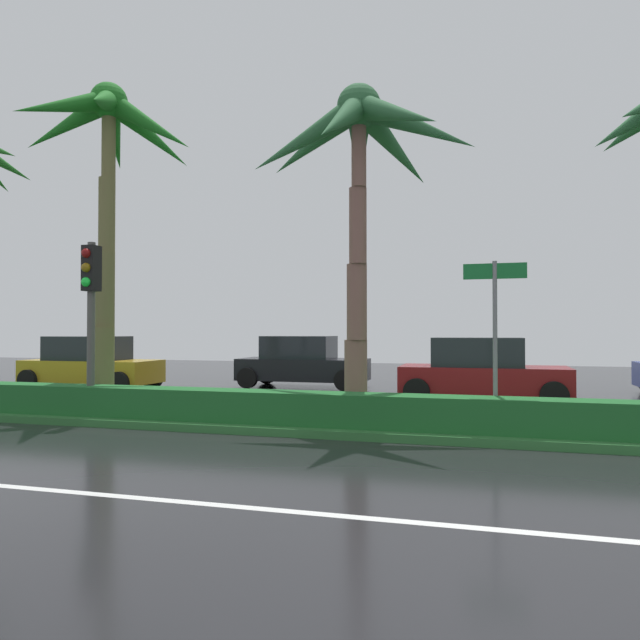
# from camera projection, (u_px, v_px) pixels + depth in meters

# --- Properties ---
(ground_plane) EXTENTS (90.00, 42.00, 0.10)m
(ground_plane) POSITION_uv_depth(u_px,v_px,m) (500.00, 424.00, 12.22)
(ground_plane) COLOR black
(near_lane_divider_stripe) EXTENTS (81.00, 0.14, 0.01)m
(near_lane_divider_stripe) POSITION_uv_depth(u_px,v_px,m) (520.00, 532.00, 5.49)
(near_lane_divider_stripe) COLOR white
(near_lane_divider_stripe) RESTS_ON ground_plane
(median_strip) EXTENTS (85.50, 4.00, 0.15)m
(median_strip) POSITION_uv_depth(u_px,v_px,m) (501.00, 425.00, 11.26)
(median_strip) COLOR #2D6B33
(median_strip) RESTS_ON ground_plane
(median_hedge) EXTENTS (76.50, 0.70, 0.60)m
(median_hedge) POSITION_uv_depth(u_px,v_px,m) (504.00, 416.00, 9.92)
(median_hedge) COLOR #1E6028
(median_hedge) RESTS_ON median_strip
(palm_tree_mid_left) EXTENTS (4.59, 4.45, 7.88)m
(palm_tree_mid_left) POSITION_uv_depth(u_px,v_px,m) (108.00, 151.00, 14.31)
(palm_tree_mid_left) COLOR brown
(palm_tree_mid_left) RESTS_ON median_strip
(palm_tree_centre_left) EXTENTS (4.77, 4.69, 6.79)m
(palm_tree_centre_left) POSITION_uv_depth(u_px,v_px,m) (360.00, 153.00, 11.94)
(palm_tree_centre_left) COLOR brown
(palm_tree_centre_left) RESTS_ON median_strip
(traffic_signal_median_left) EXTENTS (0.28, 0.43, 3.61)m
(traffic_signal_median_left) POSITION_uv_depth(u_px,v_px,m) (91.00, 296.00, 12.23)
(traffic_signal_median_left) COLOR #4C4C47
(traffic_signal_median_left) RESTS_ON median_strip
(street_name_sign) EXTENTS (1.10, 0.08, 3.00)m
(street_name_sign) POSITION_uv_depth(u_px,v_px,m) (495.00, 321.00, 10.43)
(street_name_sign) COLOR slate
(street_name_sign) RESTS_ON median_strip
(car_in_traffic_leading) EXTENTS (4.30, 2.02, 1.72)m
(car_in_traffic_leading) POSITION_uv_depth(u_px,v_px,m) (90.00, 364.00, 18.72)
(car_in_traffic_leading) COLOR #B28C1E
(car_in_traffic_leading) RESTS_ON ground_plane
(car_in_traffic_second) EXTENTS (4.30, 2.02, 1.72)m
(car_in_traffic_second) POSITION_uv_depth(u_px,v_px,m) (302.00, 363.00, 19.65)
(car_in_traffic_second) COLOR black
(car_in_traffic_second) RESTS_ON ground_plane
(car_in_traffic_third) EXTENTS (4.30, 2.02, 1.72)m
(car_in_traffic_third) POSITION_uv_depth(u_px,v_px,m) (481.00, 371.00, 15.39)
(car_in_traffic_third) COLOR maroon
(car_in_traffic_third) RESTS_ON ground_plane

